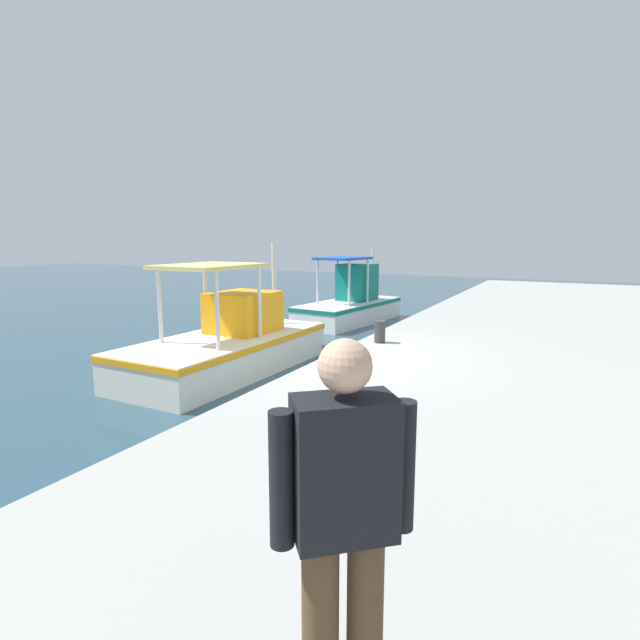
{
  "coord_description": "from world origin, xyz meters",
  "views": [
    {
      "loc": [
        -8.02,
        -3.87,
        2.89
      ],
      "look_at": [
        1.5,
        1.04,
        1.11
      ],
      "focal_mm": 27.75,
      "sensor_mm": 36.0,
      "label": 1
    }
  ],
  "objects_px": {
    "fishing_boat_second": "(229,344)",
    "fishing_boat_third": "(350,304)",
    "fisherman_standing": "(344,518)",
    "mooring_bollard_nearest": "(328,357)",
    "mooring_bollard_second": "(380,332)"
  },
  "relations": [
    {
      "from": "fishing_boat_second",
      "to": "fishing_boat_third",
      "type": "height_order",
      "value": "fishing_boat_second"
    },
    {
      "from": "fisherman_standing",
      "to": "fishing_boat_second",
      "type": "bearing_deg",
      "value": 40.87
    },
    {
      "from": "fishing_boat_second",
      "to": "mooring_bollard_nearest",
      "type": "height_order",
      "value": "fishing_boat_second"
    },
    {
      "from": "fisherman_standing",
      "to": "mooring_bollard_second",
      "type": "xyz_separation_m",
      "value": [
        7.54,
        2.64,
        -0.72
      ]
    },
    {
      "from": "fishing_boat_third",
      "to": "mooring_bollard_second",
      "type": "distance_m",
      "value": 7.24
    },
    {
      "from": "fishing_boat_third",
      "to": "mooring_bollard_second",
      "type": "relative_size",
      "value": 10.63
    },
    {
      "from": "fisherman_standing",
      "to": "mooring_bollard_nearest",
      "type": "bearing_deg",
      "value": 26.94
    },
    {
      "from": "mooring_bollard_nearest",
      "to": "fishing_boat_second",
      "type": "bearing_deg",
      "value": 63.85
    },
    {
      "from": "fisherman_standing",
      "to": "mooring_bollard_nearest",
      "type": "distance_m",
      "value": 5.88
    },
    {
      "from": "fisherman_standing",
      "to": "mooring_bollard_second",
      "type": "bearing_deg",
      "value": 19.32
    },
    {
      "from": "fishing_boat_second",
      "to": "mooring_bollard_second",
      "type": "xyz_separation_m",
      "value": [
        0.75,
        -3.23,
        0.43
      ]
    },
    {
      "from": "fishing_boat_third",
      "to": "fisherman_standing",
      "type": "distance_m",
      "value": 15.21
    },
    {
      "from": "fishing_boat_second",
      "to": "mooring_bollard_nearest",
      "type": "distance_m",
      "value": 3.62
    },
    {
      "from": "fishing_boat_second",
      "to": "mooring_bollard_second",
      "type": "distance_m",
      "value": 3.34
    },
    {
      "from": "fishing_boat_third",
      "to": "fisherman_standing",
      "type": "relative_size",
      "value": 2.78
    }
  ]
}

